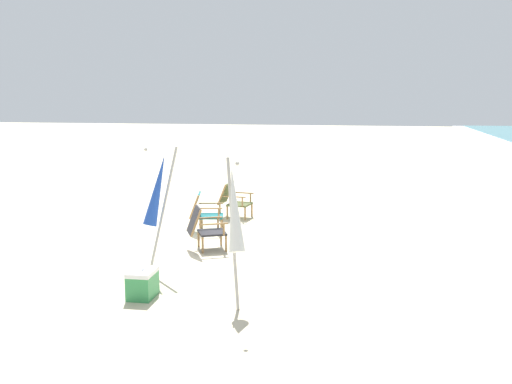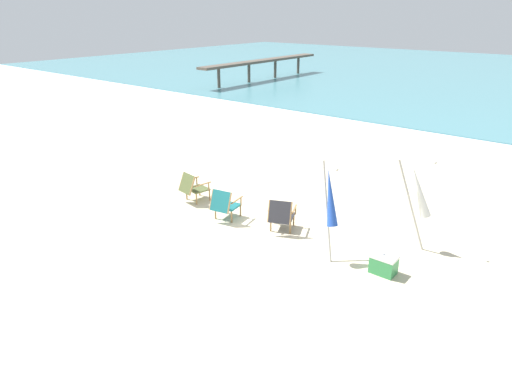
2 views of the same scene
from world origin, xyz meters
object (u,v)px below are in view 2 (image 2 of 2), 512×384
object	(u,v)px
umbrella_furled_blue	(330,198)
umbrella_furled_white	(419,192)
beach_chair_back_left	(193,187)
beach_chair_front_left	(281,214)
beach_chair_front_right	(225,204)
cooler_box	(384,264)

from	to	relation	value
umbrella_furled_blue	umbrella_furled_white	distance (m)	1.94
beach_chair_back_left	beach_chair_front_left	bearing A→B (deg)	0.85
beach_chair_front_right	cooler_box	size ratio (longest dim) A/B	1.66
beach_chair_front_left	cooler_box	distance (m)	2.67
beach_chair_front_right	umbrella_furled_white	bearing A→B (deg)	19.90
beach_chair_front_left	cooler_box	bearing A→B (deg)	-4.71
beach_chair_front_left	cooler_box	size ratio (longest dim) A/B	1.76
umbrella_furled_blue	cooler_box	xyz separation A→B (m)	(1.20, 0.15, -1.13)
beach_chair_back_left	umbrella_furled_white	size ratio (longest dim) A/B	0.40
beach_chair_front_right	umbrella_furled_blue	xyz separation A→B (m)	(2.90, 0.00, 0.90)
beach_chair_front_left	beach_chair_back_left	distance (m)	2.90
beach_chair_back_left	cooler_box	distance (m)	5.56
beach_chair_front_left	umbrella_furled_blue	bearing A→B (deg)	-14.21
beach_chair_front_left	umbrella_furled_white	distance (m)	3.05
beach_chair_front_left	umbrella_furled_blue	world-z (taller)	umbrella_furled_blue
umbrella_furled_white	beach_chair_front_left	bearing A→B (deg)	-157.25
umbrella_furled_white	cooler_box	world-z (taller)	umbrella_furled_white
beach_chair_front_right	beach_chair_back_left	distance (m)	1.49
beach_chair_front_left	umbrella_furled_blue	xyz separation A→B (m)	(1.46, -0.37, 0.90)
umbrella_furled_blue	umbrella_furled_white	size ratio (longest dim) A/B	1.01
beach_chair_front_right	beach_chair_back_left	world-z (taller)	beach_chair_front_right
beach_chair_front_left	umbrella_furled_white	world-z (taller)	umbrella_furled_white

